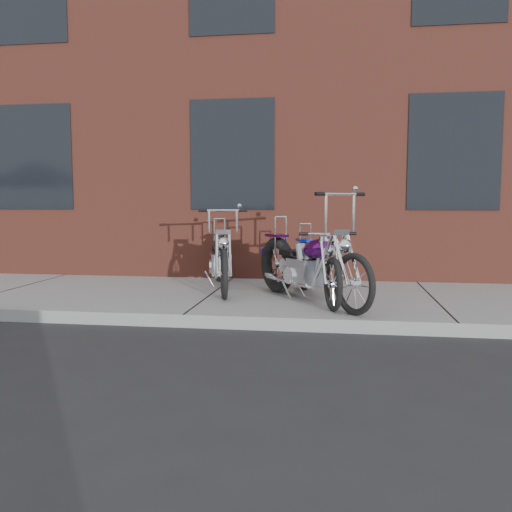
# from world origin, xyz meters

# --- Properties ---
(ground) EXTENTS (120.00, 120.00, 0.00)m
(ground) POSITION_xyz_m (0.00, 0.00, 0.00)
(ground) COLOR #232326
(ground) RESTS_ON ground
(sidewalk) EXTENTS (22.00, 3.00, 0.15)m
(sidewalk) POSITION_xyz_m (0.00, 1.50, 0.07)
(sidewalk) COLOR gray
(sidewalk) RESTS_ON ground
(building_brick) EXTENTS (22.00, 10.00, 8.00)m
(building_brick) POSITION_xyz_m (0.00, 8.00, 4.00)
(building_brick) COLOR brown
(building_brick) RESTS_ON ground
(chopper_purple) EXTENTS (1.55, 2.06, 1.39)m
(chopper_purple) POSITION_xyz_m (1.37, 1.01, 0.60)
(chopper_purple) COLOR black
(chopper_purple) RESTS_ON sidewalk
(chopper_blue) EXTENTS (0.79, 2.17, 0.97)m
(chopper_blue) POSITION_xyz_m (1.45, 1.25, 0.55)
(chopper_blue) COLOR black
(chopper_blue) RESTS_ON sidewalk
(chopper_third) EXTENTS (0.78, 2.28, 1.18)m
(chopper_third) POSITION_xyz_m (0.05, 1.88, 0.57)
(chopper_third) COLOR black
(chopper_third) RESTS_ON sidewalk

